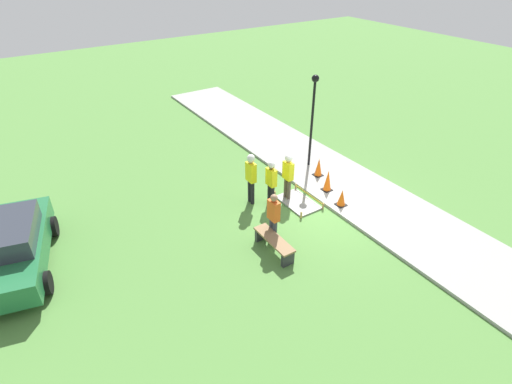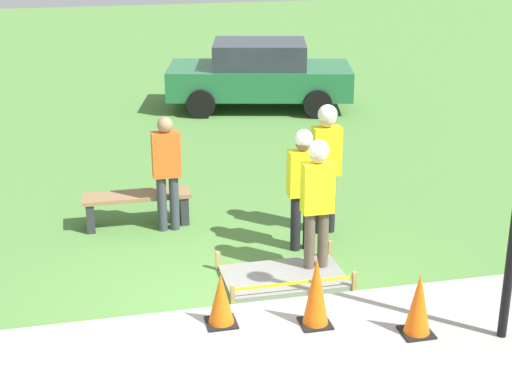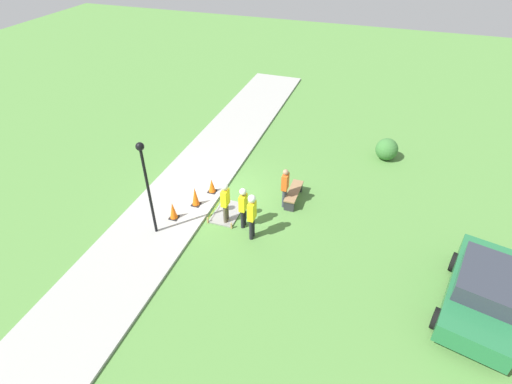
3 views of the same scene
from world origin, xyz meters
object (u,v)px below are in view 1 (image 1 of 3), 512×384
Objects in this scene: lamppost_near at (313,108)px; worker_trainee at (251,174)px; park_bench at (274,243)px; parked_car_green at (8,247)px; traffic_cone_far_patch at (328,180)px; worker_supervisor at (288,173)px; traffic_cone_near_patch at (342,198)px; worker_assistant at (271,180)px; bystander_in_orange_shirt at (273,215)px; traffic_cone_sidewalk_edge at (319,167)px.

worker_trainee is at bearing 105.30° from lamppost_near.
park_bench is 7.43m from parked_car_green.
traffic_cone_far_patch is at bearing -86.38° from parked_car_green.
parked_car_green is (3.42, 6.58, 0.45)m from park_bench.
worker_supervisor is at bearing -85.05° from parked_car_green.
lamppost_near reaches higher than worker_trainee.
worker_supervisor reaches higher than park_bench.
traffic_cone_near_patch is at bearing -128.96° from worker_trainee.
worker_assistant reaches higher than bystander_in_orange_shirt.
traffic_cone_near_patch is 3.39m from park_bench.
traffic_cone_sidewalk_edge is 0.16× the size of parked_car_green.
worker_trainee is (-0.05, 3.15, 0.70)m from traffic_cone_sidewalk_edge.
bystander_in_orange_shirt reaches higher than traffic_cone_near_patch.
traffic_cone_sidewalk_edge is at bearing -18.80° from traffic_cone_near_patch.
worker_assistant is at bearing -85.70° from parked_car_green.
traffic_cone_far_patch reaches higher than traffic_cone_near_patch.
worker_trainee is 7.50m from parked_car_green.
traffic_cone_far_patch is 1.13× the size of traffic_cone_sidewalk_edge.
worker_assistant reaches higher than traffic_cone_near_patch.
worker_trainee is (2.63, -0.87, 0.81)m from park_bench.
worker_assistant is at bearing 52.47° from traffic_cone_near_patch.
park_bench is 0.91× the size of worker_assistant.
traffic_cone_far_patch is 0.22× the size of lamppost_near.
worker_trainee reaches higher than park_bench.
traffic_cone_sidewalk_edge is (2.04, -0.69, 0.05)m from traffic_cone_near_patch.
worker_supervisor is at bearing -91.01° from worker_assistant.
park_bench is 2.63m from worker_assistant.
lamppost_near is at bearing -50.20° from park_bench.
lamppost_near is (0.93, -3.41, 1.39)m from worker_trainee.
bystander_in_orange_shirt is 0.38× the size of parked_car_green.
worker_assistant is (-0.54, 2.64, 0.56)m from traffic_cone_sidewalk_edge.
parked_car_green is at bearing 85.99° from traffic_cone_sidewalk_edge.
worker_trainee is 1.12× the size of bystander_in_orange_shirt.
park_bench is at bearing -104.02° from parked_car_green.
park_bench is (-0.64, 3.33, -0.06)m from traffic_cone_near_patch.
lamppost_near is (1.43, -2.19, 1.48)m from worker_supervisor.
worker_supervisor is 3.01m from lamppost_near.
lamppost_near is (2.92, -0.95, 2.14)m from traffic_cone_near_patch.
traffic_cone_sidewalk_edge is 0.38× the size of worker_trainee.
traffic_cone_near_patch is at bearing -86.12° from bystander_in_orange_shirt.
traffic_cone_far_patch is (1.02, -0.25, 0.10)m from traffic_cone_near_patch.
parked_car_green is at bearing 80.84° from worker_assistant.
park_bench is at bearing 123.66° from traffic_cone_sidewalk_edge.
worker_trainee is (0.49, 0.51, 0.14)m from worker_assistant.
traffic_cone_far_patch is 0.46× the size of worker_supervisor.
lamppost_near is at bearing -17.97° from traffic_cone_near_patch.
traffic_cone_far_patch is at bearing 159.95° from lamppost_near.
bystander_in_orange_shirt is (-1.71, 1.11, -0.05)m from worker_assistant.
worker_supervisor is (-0.55, 1.94, 0.61)m from traffic_cone_sidewalk_edge.
traffic_cone_far_patch is 3.56m from bystander_in_orange_shirt.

